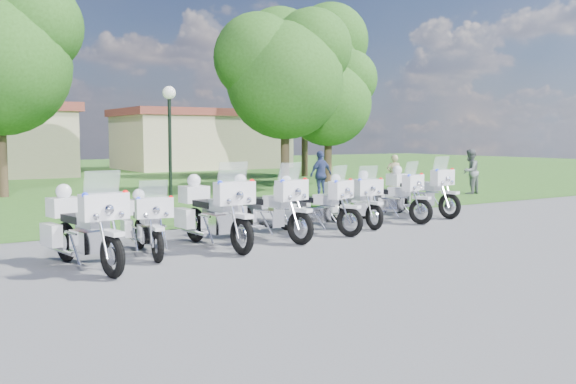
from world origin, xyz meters
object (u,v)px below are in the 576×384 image
motorcycle_0 (83,227)px  motorcycle_5 (351,200)px  motorcycle_7 (419,190)px  bystander_a (394,175)px  motorcycle_3 (265,207)px  lamp_post (169,114)px  motorcycle_2 (213,211)px  motorcycle_6 (387,196)px  bystander_c (321,175)px  motorcycle_4 (313,204)px  motorcycle_1 (146,222)px  bystander_b (470,172)px

motorcycle_0 → motorcycle_5: bearing=-175.6°
motorcycle_7 → bystander_a: 6.27m
motorcycle_3 → lamp_post: bearing=-111.9°
motorcycle_5 → lamp_post: lamp_post is taller
motorcycle_2 → motorcycle_6: bearing=-172.1°
motorcycle_5 → bystander_c: size_ratio=1.33×
motorcycle_2 → motorcycle_7: bearing=-171.0°
motorcycle_4 → bystander_a: (8.13, 6.22, 0.10)m
motorcycle_0 → lamp_post: lamp_post is taller
motorcycle_2 → motorcycle_3: 1.44m
motorcycle_6 → bystander_c: bearing=-126.9°
lamp_post → bystander_a: lamp_post is taller
lamp_post → bystander_a: bearing=-13.3°
motorcycle_4 → motorcycle_6: 2.96m
motorcycle_5 → lamp_post: 8.18m
motorcycle_3 → bystander_c: 9.37m
motorcycle_2 → bystander_c: 10.59m
motorcycle_1 → bystander_b: bearing=-152.0°
bystander_a → motorcycle_7: bearing=90.7°
bystander_b → motorcycle_7: bearing=16.2°
motorcycle_2 → bystander_a: (10.93, 6.70, 0.03)m
lamp_post → motorcycle_1: bearing=-115.0°
motorcycle_6 → motorcycle_5: bearing=-12.4°
motorcycle_3 → motorcycle_7: (5.88, 1.29, -0.00)m
bystander_c → lamp_post: bearing=-25.0°
motorcycle_7 → bystander_b: bearing=-157.2°
motorcycle_4 → motorcycle_5: size_ratio=0.98×
motorcycle_2 → motorcycle_5: 4.50m
motorcycle_3 → lamp_post: 8.73m
motorcycle_2 → motorcycle_3: size_ratio=1.05×
motorcycle_1 → motorcycle_0: bearing=33.6°
bystander_a → bystander_c: 3.16m
motorcycle_3 → bystander_b: bearing=-171.0°
motorcycle_7 → bystander_a: motorcycle_7 is taller
bystander_a → motorcycle_4: bearing=73.7°
bystander_a → bystander_c: bearing=28.1°
motorcycle_5 → motorcycle_4: bearing=22.2°
motorcycle_0 → motorcycle_3: bearing=-175.6°
motorcycle_2 → bystander_b: (13.73, 5.43, 0.13)m
motorcycle_1 → motorcycle_3: 2.87m
bystander_c → motorcycle_6: bearing=61.7°
motorcycle_0 → motorcycle_3: motorcycle_0 is taller
motorcycle_3 → motorcycle_6: motorcycle_3 is taller
motorcycle_1 → motorcycle_3: motorcycle_3 is taller
motorcycle_7 → motorcycle_2: bearing=4.5°
motorcycle_6 → bystander_a: size_ratio=1.51×
bystander_c → motorcycle_2: bearing=33.6°
motorcycle_5 → bystander_b: bearing=-151.6°
motorcycle_5 → lamp_post: bearing=-73.8°
motorcycle_2 → bystander_b: bearing=-161.8°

